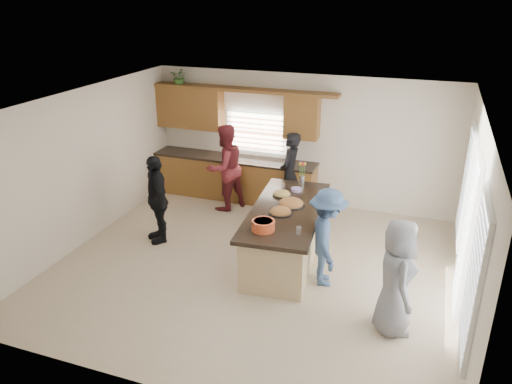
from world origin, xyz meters
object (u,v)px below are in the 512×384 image
at_px(woman_left_mid, 225,168).
at_px(woman_right_back, 327,238).
at_px(woman_left_front, 157,199).
at_px(island, 286,235).
at_px(woman_left_back, 290,173).
at_px(woman_right_front, 396,277).
at_px(salad_bowl, 263,225).

relative_size(woman_left_mid, woman_right_back, 1.14).
distance_m(woman_left_mid, woman_left_front, 1.87).
xyz_separation_m(island, woman_left_back, (-0.50, 1.94, 0.41)).
bearing_deg(woman_right_back, woman_right_front, -143.44).
relative_size(salad_bowl, woman_right_back, 0.22).
distance_m(woman_left_back, woman_left_mid, 1.36).
height_order(woman_right_back, woman_right_front, woman_right_front).
bearing_deg(island, salad_bowl, -102.19).
bearing_deg(woman_right_back, woman_left_back, 12.09).
xyz_separation_m(island, woman_right_back, (0.81, -0.52, 0.35)).
bearing_deg(woman_left_mid, woman_left_front, 10.86).
bearing_deg(woman_left_back, woman_right_front, 39.34).
height_order(island, salad_bowl, salad_bowl).
relative_size(woman_left_mid, woman_left_front, 1.10).
relative_size(woman_left_mid, woman_right_front, 1.10).
height_order(woman_left_back, woman_right_back, woman_left_back).
distance_m(island, woman_right_front, 2.41).
height_order(woman_left_front, woman_right_back, woman_left_front).
distance_m(salad_bowl, woman_right_back, 1.02).
height_order(island, woman_left_front, woman_left_front).
bearing_deg(woman_right_front, woman_left_front, 56.09).
bearing_deg(island, woman_right_front, -40.46).
relative_size(salad_bowl, woman_left_mid, 0.20).
xyz_separation_m(woman_left_back, woman_left_mid, (-1.33, -0.30, 0.06)).
xyz_separation_m(woman_left_front, woman_right_back, (3.24, -0.39, -0.03)).
bearing_deg(woman_left_mid, woman_right_back, 80.44).
relative_size(island, salad_bowl, 7.79).
height_order(salad_bowl, woman_left_back, woman_left_back).
bearing_deg(woman_right_back, salad_bowl, 95.69).
xyz_separation_m(salad_bowl, woman_right_front, (2.05, -0.49, -0.21)).
distance_m(island, woman_right_back, 1.03).
bearing_deg(salad_bowl, island, 82.82).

